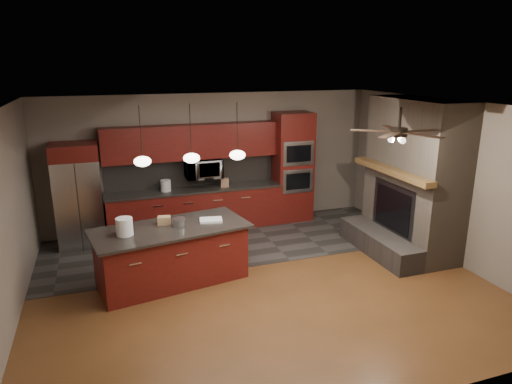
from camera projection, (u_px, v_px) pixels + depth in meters
name	position (u px, v px, depth m)	size (l,w,h in m)	color
ground	(260.00, 283.00, 7.31)	(7.00, 7.00, 0.00)	brown
ceiling	(261.00, 106.00, 6.54)	(7.00, 6.00, 0.02)	white
back_wall	(213.00, 160.00, 9.65)	(7.00, 0.02, 2.80)	gray
right_wall	(448.00, 180.00, 8.02)	(0.02, 6.00, 2.80)	gray
left_wall	(3.00, 225.00, 5.83)	(0.02, 6.00, 2.80)	gray
slate_tile_patch	(230.00, 242.00, 8.94)	(7.00, 2.40, 0.01)	#363230
fireplace_column	(411.00, 183.00, 8.27)	(1.30, 2.10, 2.80)	brown
back_cabinetry	(194.00, 188.00, 9.41)	(3.59, 0.64, 2.20)	maroon
oven_tower	(293.00, 167.00, 9.96)	(0.80, 0.63, 2.38)	maroon
microwave	(203.00, 168.00, 9.37)	(0.73, 0.41, 0.50)	silver
refrigerator	(79.00, 195.00, 8.57)	(0.84, 0.75, 1.98)	silver
kitchen_island	(172.00, 254.00, 7.25)	(2.56, 1.50, 0.92)	maroon
white_bucket	(124.00, 227.00, 6.77)	(0.25, 0.25, 0.27)	white
paint_can	(179.00, 222.00, 7.14)	(0.20, 0.20, 0.13)	#A0A0A4
paint_tray	(211.00, 220.00, 7.39)	(0.36, 0.25, 0.04)	white
cardboard_box	(164.00, 220.00, 7.25)	(0.20, 0.14, 0.13)	tan
counter_bucket	(166.00, 186.00, 9.15)	(0.20, 0.20, 0.23)	silver
counter_box	(225.00, 182.00, 9.49)	(0.16, 0.13, 0.18)	#9C7050
pendant_left	(142.00, 161.00, 6.89)	(0.26, 0.26, 0.92)	black
pendant_center	(192.00, 158.00, 7.12)	(0.26, 0.26, 0.92)	black
pendant_right	(237.00, 155.00, 7.36)	(0.26, 0.26, 0.92)	black
ceiling_fan	(399.00, 131.00, 6.47)	(1.27, 1.33, 0.41)	black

